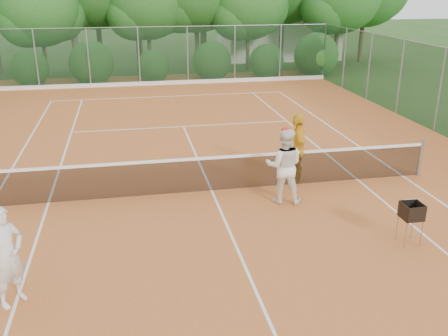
# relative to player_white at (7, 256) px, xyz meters

# --- Properties ---
(ground) EXTENTS (120.00, 120.00, 0.00)m
(ground) POSITION_rel_player_white_xyz_m (4.13, 4.12, -0.91)
(ground) COLOR #264619
(ground) RESTS_ON ground
(clay_court) EXTENTS (18.00, 36.00, 0.02)m
(clay_court) POSITION_rel_player_white_xyz_m (4.13, 4.12, -0.90)
(clay_court) COLOR #C0662C
(clay_court) RESTS_ON ground
(club_building) EXTENTS (8.00, 5.00, 3.00)m
(club_building) POSITION_rel_player_white_xyz_m (13.13, 28.12, 0.59)
(club_building) COLOR beige
(club_building) RESTS_ON ground
(tennis_net) EXTENTS (11.97, 0.10, 1.10)m
(tennis_net) POSITION_rel_player_white_xyz_m (4.13, 4.12, -0.38)
(tennis_net) COLOR gray
(tennis_net) RESTS_ON clay_court
(player_white) EXTENTS (0.75, 0.77, 1.78)m
(player_white) POSITION_rel_player_white_xyz_m (0.00, 0.00, 0.00)
(player_white) COLOR silver
(player_white) RESTS_ON clay_court
(player_center_grp) EXTENTS (1.09, 0.96, 1.93)m
(player_center_grp) POSITION_rel_player_white_xyz_m (5.76, 3.14, 0.06)
(player_center_grp) COLOR white
(player_center_grp) RESTS_ON clay_court
(player_yellow) EXTENTS (0.58, 1.16, 1.90)m
(player_yellow) POSITION_rel_player_white_xyz_m (6.51, 4.37, 0.06)
(player_yellow) COLOR gold
(player_yellow) RESTS_ON clay_court
(ball_hopper) EXTENTS (0.40, 0.40, 0.90)m
(ball_hopper) POSITION_rel_player_white_xyz_m (7.70, 0.60, -0.17)
(ball_hopper) COLOR gray
(ball_hopper) RESTS_ON clay_court
(stray_ball_a) EXTENTS (0.07, 0.07, 0.07)m
(stray_ball_a) POSITION_rel_player_white_xyz_m (2.04, 15.63, -0.86)
(stray_ball_a) COLOR #AEC52D
(stray_ball_a) RESTS_ON clay_court
(stray_ball_b) EXTENTS (0.07, 0.07, 0.07)m
(stray_ball_b) POSITION_rel_player_white_xyz_m (5.86, 15.86, -0.86)
(stray_ball_b) COLOR #B7D030
(stray_ball_b) RESTS_ON clay_court
(stray_ball_c) EXTENTS (0.07, 0.07, 0.07)m
(stray_ball_c) POSITION_rel_player_white_xyz_m (4.13, 14.77, -0.86)
(stray_ball_c) COLOR #BAD231
(stray_ball_c) RESTS_ON clay_court
(court_markings) EXTENTS (11.03, 23.83, 0.01)m
(court_markings) POSITION_rel_player_white_xyz_m (4.13, 4.12, -0.89)
(court_markings) COLOR white
(court_markings) RESTS_ON clay_court
(fence_back) EXTENTS (18.07, 0.07, 3.00)m
(fence_back) POSITION_rel_player_white_xyz_m (4.13, 19.12, 0.61)
(fence_back) COLOR #19381E
(fence_back) RESTS_ON clay_court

